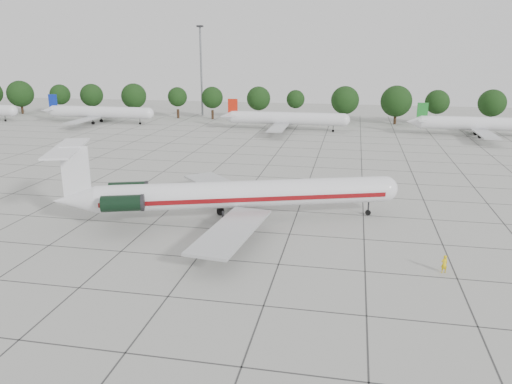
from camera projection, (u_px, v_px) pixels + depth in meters
The scene contains 9 objects.
ground at pixel (219, 229), 56.05m from camera, with size 260.00×260.00×0.00m, color #A7A7A0.
apron_joints at pixel (247, 192), 70.18m from camera, with size 170.00×170.00×0.02m, color #383838.
main_airliner at pixel (226, 194), 57.66m from camera, with size 39.06×29.81×9.37m.
ground_crew at pixel (444, 264), 45.10m from camera, with size 0.62×0.41×1.71m, color yellow.
bg_airliner_b at pixel (99, 112), 132.10m from camera, with size 28.24×27.20×7.40m.
bg_airliner_c at pixel (286, 119), 120.72m from camera, with size 28.24×27.20×7.40m.
bg_airliner_d at pixel (483, 124), 112.39m from camera, with size 28.24×27.20×7.40m.
tree_line at pixel (259, 99), 136.57m from camera, with size 249.86×8.44×10.22m.
floodlight_mast at pixel (201, 66), 144.21m from camera, with size 1.60×1.60×25.45m.
Camera 1 is at (14.22, -50.82, 19.80)m, focal length 35.00 mm.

